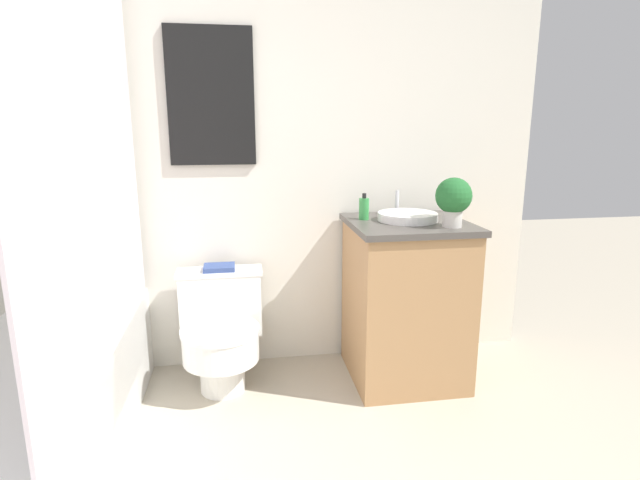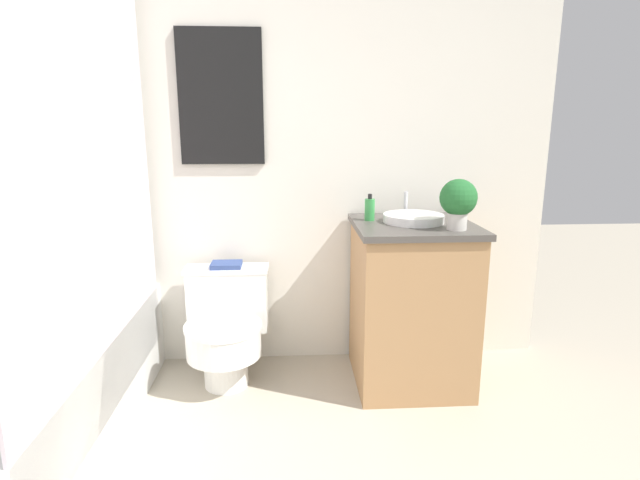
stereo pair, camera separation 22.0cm
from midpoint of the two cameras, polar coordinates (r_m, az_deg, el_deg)
The scene contains 8 objects.
wall_back at distance 2.65m, azimuth -11.65°, elevation 11.95°, with size 3.20×0.07×2.50m.
shower_area at distance 2.27m, azimuth -32.06°, elevation -15.38°, with size 0.60×1.57×1.98m.
toilet at distance 2.59m, azimuth -13.68°, elevation -10.06°, with size 0.43×0.49×0.57m.
vanity at distance 2.58m, azimuth 7.33°, elevation -6.91°, with size 0.58×0.58×0.83m.
sink at distance 2.49m, azimuth 7.47°, elevation 2.67°, with size 0.29×0.33×0.13m.
soap_bottle at distance 2.49m, azimuth 2.55°, elevation 3.60°, with size 0.05×0.05×0.13m.
potted_plant at distance 2.35m, azimuth 12.45°, elevation 4.65°, with size 0.17×0.17×0.23m.
book_on_tank at distance 2.61m, azimuth -13.83°, elevation -3.10°, with size 0.16×0.12×0.02m.
Camera 1 is at (-0.01, -0.26, 1.29)m, focal length 28.00 mm.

